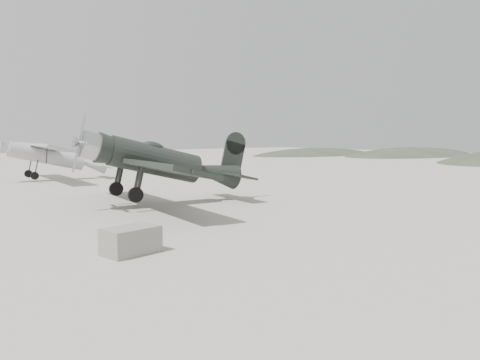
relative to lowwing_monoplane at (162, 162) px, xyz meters
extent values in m
plane|color=gray|center=(-0.81, -5.54, -2.03)|extent=(160.00, 160.00, 0.00)
ellipsoid|color=#313E2D|center=(59.19, 22.46, -2.03)|extent=(36.00, 18.00, 6.00)
ellipsoid|color=#313E2D|center=(49.19, 34.46, -2.03)|extent=(32.00, 16.00, 5.20)
cylinder|color=black|center=(-0.39, 0.04, 0.07)|extent=(4.45, 1.83, 1.38)
cone|color=black|center=(2.84, -0.31, 0.12)|extent=(2.68, 1.54, 1.28)
cylinder|color=#A9ACAE|center=(-3.37, 0.36, 0.07)|extent=(1.01, 1.31, 1.22)
cone|color=#A9ACAE|center=(-3.95, 0.43, 0.07)|extent=(0.40, 0.58, 0.55)
cube|color=#A9ACAE|center=(-3.88, 0.42, 0.07)|extent=(0.08, 0.18, 2.55)
ellipsoid|color=black|center=(-0.58, 0.06, 0.68)|extent=(1.15, 0.78, 0.45)
cube|color=black|center=(-1.07, 0.12, -0.27)|extent=(3.32, 11.94, 0.22)
cube|color=black|center=(3.62, -0.39, 0.17)|extent=(1.52, 4.22, 0.10)
cube|color=black|center=(3.76, -0.41, 1.00)|extent=(1.18, 0.22, 1.77)
cylinder|color=black|center=(-1.60, -1.16, -1.62)|extent=(0.68, 0.23, 0.67)
cylinder|color=black|center=(-1.32, 1.48, -1.62)|extent=(0.68, 0.23, 0.67)
cylinder|color=#333333|center=(-1.60, -1.16, -0.96)|extent=(0.12, 0.12, 1.38)
cylinder|color=#333333|center=(-1.32, 1.48, -0.96)|extent=(0.12, 0.12, 1.38)
cylinder|color=black|center=(3.86, -0.42, -0.30)|extent=(0.22, 0.10, 0.22)
cylinder|color=#ABAEB0|center=(-0.59, 15.88, -0.25)|extent=(5.22, 1.43, 1.09)
cone|color=#ABAEB0|center=(2.87, 15.64, -0.25)|extent=(1.85, 1.11, 0.99)
cone|color=#ABAEB0|center=(-3.46, 16.07, -0.25)|extent=(0.66, 1.07, 1.03)
cube|color=#ABAEB0|center=(-0.99, 15.90, 0.36)|extent=(2.61, 11.01, 0.18)
cube|color=#ABAEB0|center=(3.37, 15.61, -0.20)|extent=(1.12, 3.42, 0.08)
cube|color=#ABAEB0|center=(3.46, 15.60, 0.44)|extent=(0.90, 0.14, 1.29)
cylinder|color=black|center=(-1.46, 14.84, -1.76)|extent=(0.56, 0.18, 0.56)
cylinder|color=black|center=(-1.31, 17.02, -1.76)|extent=(0.56, 0.18, 0.56)
cylinder|color=#333333|center=(-1.46, 14.84, -1.19)|extent=(0.10, 0.10, 1.19)
cylinder|color=#333333|center=(-1.31, 17.02, -1.19)|extent=(0.10, 0.10, 1.19)
cylinder|color=black|center=(3.56, 15.60, -0.55)|extent=(0.18, 0.08, 0.18)
cube|color=slate|center=(-5.28, -7.54, -1.66)|extent=(1.64, 1.18, 0.75)
camera|label=1|loc=(-10.96, -19.49, 1.28)|focal=35.00mm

